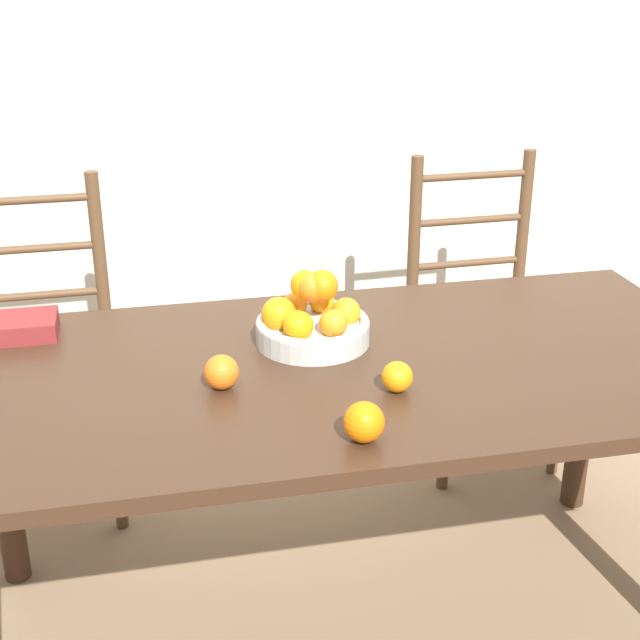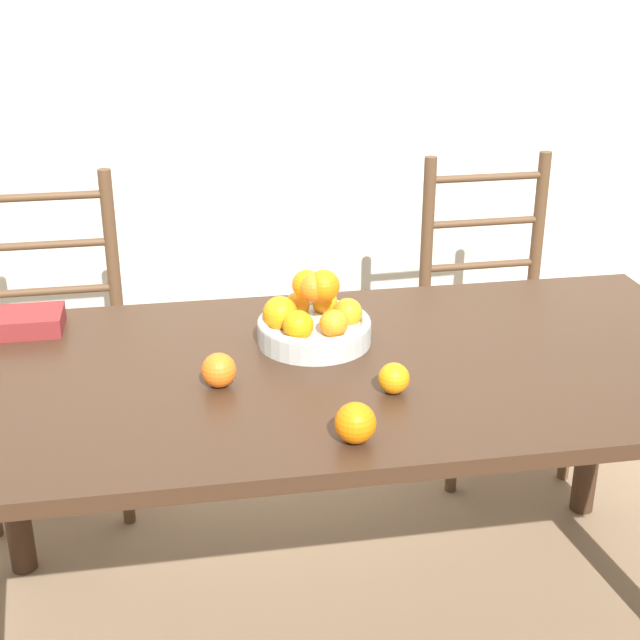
# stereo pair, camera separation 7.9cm
# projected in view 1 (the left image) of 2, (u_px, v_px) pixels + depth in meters

# --- Properties ---
(ground_plane) EXTENTS (12.00, 12.00, 0.00)m
(ground_plane) POSITION_uv_depth(u_px,v_px,m) (340.00, 620.00, 2.28)
(ground_plane) COLOR #7F664C
(wall_back) EXTENTS (8.00, 0.06, 2.60)m
(wall_back) POSITION_uv_depth(u_px,v_px,m) (245.00, 34.00, 3.10)
(wall_back) COLOR beige
(wall_back) RESTS_ON ground_plane
(dining_table) EXTENTS (1.80, 0.87, 0.73)m
(dining_table) POSITION_uv_depth(u_px,v_px,m) (343.00, 399.00, 2.03)
(dining_table) COLOR #382316
(dining_table) RESTS_ON ground_plane
(fruit_bowl) EXTENTS (0.27, 0.27, 0.18)m
(fruit_bowl) POSITION_uv_depth(u_px,v_px,m) (312.00, 320.00, 2.07)
(fruit_bowl) COLOR #B2B7B2
(fruit_bowl) RESTS_ON dining_table
(orange_loose_0) EXTENTS (0.07, 0.07, 0.07)m
(orange_loose_0) POSITION_uv_depth(u_px,v_px,m) (222.00, 372.00, 1.87)
(orange_loose_0) COLOR orange
(orange_loose_0) RESTS_ON dining_table
(orange_loose_1) EXTENTS (0.08, 0.08, 0.08)m
(orange_loose_1) POSITION_uv_depth(u_px,v_px,m) (364.00, 422.00, 1.67)
(orange_loose_1) COLOR orange
(orange_loose_1) RESTS_ON dining_table
(orange_loose_2) EXTENTS (0.07, 0.07, 0.07)m
(orange_loose_2) POSITION_uv_depth(u_px,v_px,m) (397.00, 377.00, 1.85)
(orange_loose_2) COLOR orange
(orange_loose_2) RESTS_ON dining_table
(chair_left) EXTENTS (0.42, 0.40, 0.98)m
(chair_left) POSITION_uv_depth(u_px,v_px,m) (42.00, 358.00, 2.62)
(chair_left) COLOR #513823
(chair_left) RESTS_ON ground_plane
(chair_right) EXTENTS (0.43, 0.41, 0.98)m
(chair_right) POSITION_uv_depth(u_px,v_px,m) (480.00, 319.00, 2.89)
(chair_right) COLOR #513823
(chair_right) RESTS_ON ground_plane
(book_stack) EXTENTS (0.21, 0.13, 0.05)m
(book_stack) POSITION_uv_depth(u_px,v_px,m) (12.00, 327.00, 2.12)
(book_stack) COLOR maroon
(book_stack) RESTS_ON dining_table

